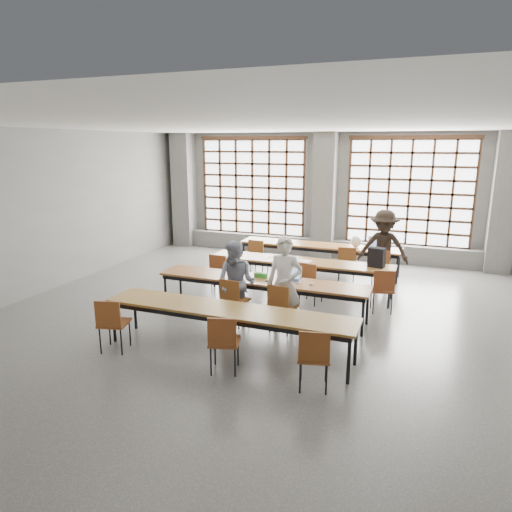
# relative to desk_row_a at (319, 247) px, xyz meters

# --- Properties ---
(floor) EXTENTS (11.00, 11.00, 0.00)m
(floor) POSITION_rel_desk_row_a_xyz_m (-0.29, -3.50, -0.66)
(floor) COLOR #4D4D4B
(floor) RESTS_ON ground
(ceiling) EXTENTS (11.00, 11.00, 0.00)m
(ceiling) POSITION_rel_desk_row_a_xyz_m (-0.29, -3.50, 2.84)
(ceiling) COLOR silver
(ceiling) RESTS_ON floor
(wall_back) EXTENTS (10.00, 0.00, 10.00)m
(wall_back) POSITION_rel_desk_row_a_xyz_m (-0.29, 2.00, 1.09)
(wall_back) COLOR #5B5C59
(wall_back) RESTS_ON floor
(wall_left) EXTENTS (0.00, 11.00, 11.00)m
(wall_left) POSITION_rel_desk_row_a_xyz_m (-5.29, -3.50, 1.09)
(wall_left) COLOR #5B5C59
(wall_left) RESTS_ON floor
(column_left) EXTENTS (0.60, 0.55, 3.50)m
(column_left) POSITION_rel_desk_row_a_xyz_m (-4.79, 1.72, 1.09)
(column_left) COLOR #545452
(column_left) RESTS_ON floor
(column_mid) EXTENTS (0.60, 0.55, 3.50)m
(column_mid) POSITION_rel_desk_row_a_xyz_m (-0.29, 1.72, 1.09)
(column_mid) COLOR #545452
(column_mid) RESTS_ON floor
(column_right) EXTENTS (0.60, 0.55, 3.50)m
(column_right) POSITION_rel_desk_row_a_xyz_m (4.21, 1.72, 1.09)
(column_right) COLOR #545452
(column_right) RESTS_ON floor
(window_left) EXTENTS (3.32, 0.12, 3.00)m
(window_left) POSITION_rel_desk_row_a_xyz_m (-2.54, 1.92, 1.24)
(window_left) COLOR white
(window_left) RESTS_ON wall_back
(window_right) EXTENTS (3.32, 0.12, 3.00)m
(window_right) POSITION_rel_desk_row_a_xyz_m (1.96, 1.92, 1.24)
(window_right) COLOR white
(window_right) RESTS_ON wall_back
(sill_ledge) EXTENTS (9.80, 0.35, 0.50)m
(sill_ledge) POSITION_rel_desk_row_a_xyz_m (-0.29, 1.80, -0.41)
(sill_ledge) COLOR #545452
(sill_ledge) RESTS_ON floor
(desk_row_a) EXTENTS (4.00, 0.70, 0.73)m
(desk_row_a) POSITION_rel_desk_row_a_xyz_m (0.00, 0.00, 0.00)
(desk_row_a) COLOR brown
(desk_row_a) RESTS_ON floor
(desk_row_b) EXTENTS (4.00, 0.70, 0.73)m
(desk_row_b) POSITION_rel_desk_row_a_xyz_m (-0.02, -1.72, 0.00)
(desk_row_b) COLOR brown
(desk_row_b) RESTS_ON floor
(desk_row_c) EXTENTS (4.00, 0.70, 0.73)m
(desk_row_c) POSITION_rel_desk_row_a_xyz_m (-0.30, -3.31, 0.00)
(desk_row_c) COLOR brown
(desk_row_c) RESTS_ON floor
(desk_row_d) EXTENTS (4.00, 0.70, 0.73)m
(desk_row_d) POSITION_rel_desk_row_a_xyz_m (-0.25, -4.98, 0.00)
(desk_row_d) COLOR brown
(desk_row_d) RESTS_ON floor
(chair_back_left) EXTENTS (0.44, 0.44, 0.88)m
(chair_back_left) POSITION_rel_desk_row_a_xyz_m (-1.40, -0.63, -0.13)
(chair_back_left) COLOR brown
(chair_back_left) RESTS_ON floor
(chair_back_mid) EXTENTS (0.48, 0.48, 0.88)m
(chair_back_mid) POSITION_rel_desk_row_a_xyz_m (0.81, -0.63, -0.13)
(chair_back_mid) COLOR brown
(chair_back_mid) RESTS_ON floor
(chair_back_right) EXTENTS (0.46, 0.46, 0.88)m
(chair_back_right) POSITION_rel_desk_row_a_xyz_m (1.59, -0.63, -0.13)
(chair_back_right) COLOR brown
(chair_back_right) RESTS_ON floor
(chair_mid_left) EXTENTS (0.43, 0.43, 0.88)m
(chair_mid_left) POSITION_rel_desk_row_a_xyz_m (-1.62, -2.35, -0.13)
(chair_mid_left) COLOR brown
(chair_mid_left) RESTS_ON floor
(chair_mid_centre) EXTENTS (0.50, 0.50, 0.88)m
(chair_mid_centre) POSITION_rel_desk_row_a_xyz_m (0.37, -2.35, -0.13)
(chair_mid_centre) COLOR maroon
(chair_mid_centre) RESTS_ON floor
(chair_mid_right) EXTENTS (0.51, 0.52, 0.88)m
(chair_mid_right) POSITION_rel_desk_row_a_xyz_m (1.80, -2.35, -0.13)
(chair_mid_right) COLOR brown
(chair_mid_right) RESTS_ON floor
(chair_front_left) EXTENTS (0.47, 0.48, 0.88)m
(chair_front_left) POSITION_rel_desk_row_a_xyz_m (-0.61, -3.94, -0.13)
(chair_front_left) COLOR brown
(chair_front_left) RESTS_ON floor
(chair_front_right) EXTENTS (0.48, 0.49, 0.88)m
(chair_front_right) POSITION_rel_desk_row_a_xyz_m (0.28, -3.94, -0.13)
(chair_front_right) COLOR brown
(chair_front_right) RESTS_ON floor
(chair_near_left) EXTENTS (0.51, 0.51, 0.88)m
(chair_near_left) POSITION_rel_desk_row_a_xyz_m (-1.93, -5.60, -0.13)
(chair_near_left) COLOR brown
(chair_near_left) RESTS_ON floor
(chair_near_mid) EXTENTS (0.52, 0.52, 0.88)m
(chair_near_mid) POSITION_rel_desk_row_a_xyz_m (-0.02, -5.60, -0.13)
(chair_near_mid) COLOR brown
(chair_near_mid) RESTS_ON floor
(chair_near_right) EXTENTS (0.51, 0.51, 0.88)m
(chair_near_right) POSITION_rel_desk_row_a_xyz_m (1.27, -5.60, -0.13)
(chair_near_right) COLOR brown
(chair_near_right) RESTS_ON floor
(student_male) EXTENTS (0.64, 0.44, 1.67)m
(student_male) POSITION_rel_desk_row_a_xyz_m (0.30, -3.81, 0.17)
(student_male) COLOR silver
(student_male) RESTS_ON floor
(student_female) EXTENTS (0.76, 0.60, 1.52)m
(student_female) POSITION_rel_desk_row_a_xyz_m (-0.60, -3.81, 0.10)
(student_female) COLOR #18244A
(student_female) RESTS_ON floor
(student_back) EXTENTS (1.13, 0.65, 1.75)m
(student_back) POSITION_rel_desk_row_a_xyz_m (1.60, -0.50, 0.21)
(student_back) COLOR black
(student_back) RESTS_ON floor
(laptop_front) EXTENTS (0.40, 0.35, 0.26)m
(laptop_front) POSITION_rel_desk_row_a_xyz_m (0.24, -3.20, 0.13)
(laptop_front) COLOR #AEAEB2
(laptop_front) RESTS_ON desk_row_c
(laptop_back) EXTENTS (0.36, 0.31, 0.26)m
(laptop_back) POSITION_rel_desk_row_a_xyz_m (1.35, 0.11, 0.13)
(laptop_back) COLOR #B4B4B9
(laptop_back) RESTS_ON desk_row_a
(mouse) EXTENTS (0.11, 0.09, 0.04)m
(mouse) POSITION_rel_desk_row_a_xyz_m (0.65, -3.33, 0.08)
(mouse) COLOR white
(mouse) RESTS_ON desk_row_c
(green_box) EXTENTS (0.26, 0.13, 0.09)m
(green_box) POSITION_rel_desk_row_a_xyz_m (-0.35, -3.23, 0.11)
(green_box) COLOR #2C822A
(green_box) RESTS_ON desk_row_c
(phone) EXTENTS (0.14, 0.07, 0.01)m
(phone) POSITION_rel_desk_row_a_xyz_m (-0.12, -3.41, 0.07)
(phone) COLOR black
(phone) RESTS_ON desk_row_c
(paper_sheet_a) EXTENTS (0.36, 0.31, 0.00)m
(paper_sheet_a) POSITION_rel_desk_row_a_xyz_m (-0.62, -1.67, 0.07)
(paper_sheet_a) COLOR white
(paper_sheet_a) RESTS_ON desk_row_b
(paper_sheet_b) EXTENTS (0.32, 0.25, 0.00)m
(paper_sheet_b) POSITION_rel_desk_row_a_xyz_m (-0.32, -1.77, 0.07)
(paper_sheet_b) COLOR white
(paper_sheet_b) RESTS_ON desk_row_b
(paper_sheet_c) EXTENTS (0.34, 0.28, 0.00)m
(paper_sheet_c) POSITION_rel_desk_row_a_xyz_m (0.08, -1.72, 0.07)
(paper_sheet_c) COLOR white
(paper_sheet_c) RESTS_ON desk_row_b
(backpack) EXTENTS (0.35, 0.25, 0.40)m
(backpack) POSITION_rel_desk_row_a_xyz_m (1.58, -1.67, 0.27)
(backpack) COLOR black
(backpack) RESTS_ON desk_row_b
(plastic_bag) EXTENTS (0.27, 0.22, 0.29)m
(plastic_bag) POSITION_rel_desk_row_a_xyz_m (0.90, 0.05, 0.21)
(plastic_bag) COLOR white
(plastic_bag) RESTS_ON desk_row_a
(red_pouch) EXTENTS (0.21, 0.14, 0.06)m
(red_pouch) POSITION_rel_desk_row_a_xyz_m (-1.95, -5.53, -0.16)
(red_pouch) COLOR maroon
(red_pouch) RESTS_ON chair_near_left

